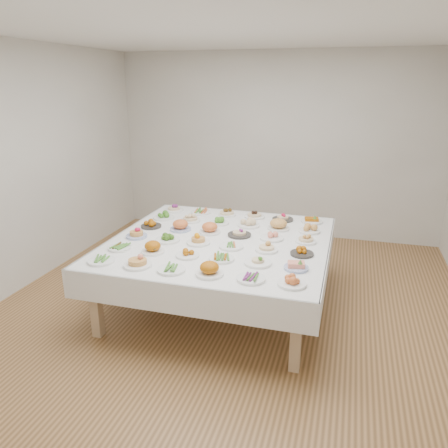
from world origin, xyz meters
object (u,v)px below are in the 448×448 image
(dish_18, at_px, (151,223))
(dish_35, at_px, (312,218))
(dish_0, at_px, (101,260))
(display_table, at_px, (220,246))

(dish_18, relative_size, dish_35, 0.93)
(dish_0, bearing_deg, display_table, 44.84)
(dish_0, xyz_separation_m, dish_18, (0.00, 1.06, 0.03))
(dish_35, bearing_deg, display_table, -134.56)
(display_table, height_order, dish_0, dish_0)
(dish_0, distance_m, dish_18, 1.06)
(display_table, relative_size, dish_18, 9.84)
(display_table, xyz_separation_m, dish_0, (-0.88, -0.88, 0.09))
(dish_0, relative_size, dish_35, 0.99)
(dish_18, bearing_deg, dish_35, 21.75)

